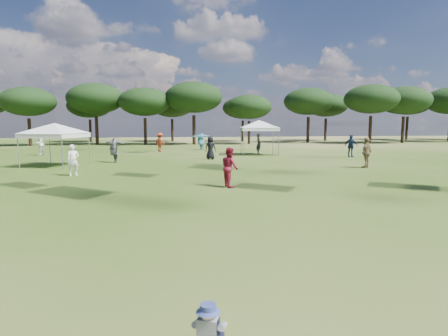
# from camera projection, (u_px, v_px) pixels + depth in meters

# --- Properties ---
(tree_line) EXTENTS (108.78, 17.63, 7.77)m
(tree_line) POSITION_uv_depth(u_px,v_px,m) (185.00, 101.00, 48.08)
(tree_line) COLOR black
(tree_line) RESTS_ON ground
(tent_left) EXTENTS (5.59, 5.59, 2.86)m
(tent_left) POSITION_uv_depth(u_px,v_px,m) (54.00, 125.00, 22.08)
(tent_left) COLOR gray
(tent_left) RESTS_ON ground
(tent_right) EXTENTS (5.83, 5.83, 3.11)m
(tent_right) POSITION_uv_depth(u_px,v_px,m) (259.00, 122.00, 30.21)
(tent_right) COLOR gray
(tent_right) RESTS_ON ground
(toddler) EXTENTS (0.43, 0.46, 0.57)m
(toddler) POSITION_uv_depth(u_px,v_px,m) (209.00, 330.00, 4.14)
(toddler) COLOR black
(toddler) RESTS_ON ground
(festival_crowd) EXTENTS (30.01, 22.51, 1.91)m
(festival_crowd) POSITION_uv_depth(u_px,v_px,m) (137.00, 147.00, 26.75)
(festival_crowd) COLOR #2E2F34
(festival_crowd) RESTS_ON ground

